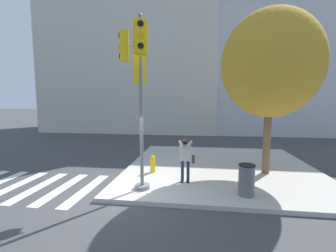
{
  "coord_description": "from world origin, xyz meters",
  "views": [
    {
      "loc": [
        2.54,
        -6.47,
        2.97
      ],
      "look_at": [
        1.52,
        0.98,
        2.16
      ],
      "focal_mm": 24.0,
      "sensor_mm": 36.0,
      "label": 1
    }
  ],
  "objects_px": {
    "traffic_signal_pole": "(137,75)",
    "fire_hydrant": "(153,164)",
    "person_photographer": "(186,156)",
    "street_tree": "(270,64)",
    "trash_bin": "(246,180)"
  },
  "relations": [
    {
      "from": "traffic_signal_pole",
      "to": "person_photographer",
      "type": "xyz_separation_m",
      "value": [
        1.49,
        0.86,
        -2.73
      ]
    },
    {
      "from": "fire_hydrant",
      "to": "street_tree",
      "type": "bearing_deg",
      "value": 6.41
    },
    {
      "from": "traffic_signal_pole",
      "to": "street_tree",
      "type": "bearing_deg",
      "value": 26.4
    },
    {
      "from": "person_photographer",
      "to": "fire_hydrant",
      "type": "relative_size",
      "value": 2.27
    },
    {
      "from": "traffic_signal_pole",
      "to": "street_tree",
      "type": "height_order",
      "value": "street_tree"
    },
    {
      "from": "fire_hydrant",
      "to": "traffic_signal_pole",
      "type": "bearing_deg",
      "value": -93.5
    },
    {
      "from": "traffic_signal_pole",
      "to": "person_photographer",
      "type": "bearing_deg",
      "value": 29.87
    },
    {
      "from": "traffic_signal_pole",
      "to": "fire_hydrant",
      "type": "bearing_deg",
      "value": 86.5
    },
    {
      "from": "traffic_signal_pole",
      "to": "trash_bin",
      "type": "xyz_separation_m",
      "value": [
        3.38,
        -0.07,
        -3.18
      ]
    },
    {
      "from": "traffic_signal_pole",
      "to": "trash_bin",
      "type": "distance_m",
      "value": 4.64
    },
    {
      "from": "person_photographer",
      "to": "street_tree",
      "type": "xyz_separation_m",
      "value": [
        3.1,
        1.42,
        3.31
      ]
    },
    {
      "from": "trash_bin",
      "to": "traffic_signal_pole",
      "type": "bearing_deg",
      "value": 178.86
    },
    {
      "from": "street_tree",
      "to": "fire_hydrant",
      "type": "bearing_deg",
      "value": -173.59
    },
    {
      "from": "person_photographer",
      "to": "street_tree",
      "type": "relative_size",
      "value": 0.25
    },
    {
      "from": "person_photographer",
      "to": "trash_bin",
      "type": "relative_size",
      "value": 1.64
    }
  ]
}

